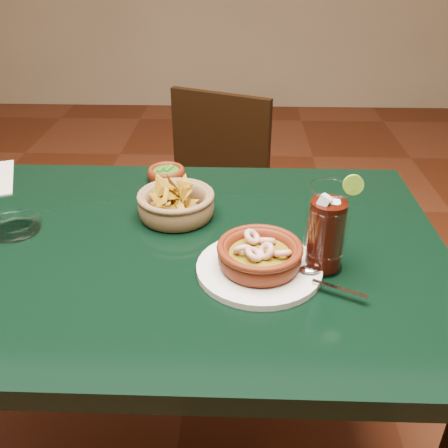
{
  "coord_description": "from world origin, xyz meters",
  "views": [
    {
      "loc": [
        0.17,
        -0.88,
        1.3
      ],
      "look_at": [
        0.14,
        -0.02,
        0.81
      ],
      "focal_mm": 40.0,
      "sensor_mm": 36.0,
      "label": 1
    }
  ],
  "objects_px": {
    "dining_table": "(161,281)",
    "shrimp_plate": "(260,258)",
    "dining_chair": "(207,207)",
    "chip_basket": "(176,204)",
    "cola_drink": "(326,229)"
  },
  "relations": [
    {
      "from": "dining_chair",
      "to": "chip_basket",
      "type": "distance_m",
      "value": 0.66
    },
    {
      "from": "dining_table",
      "to": "shrimp_plate",
      "type": "xyz_separation_m",
      "value": [
        0.21,
        -0.1,
        0.13
      ]
    },
    {
      "from": "dining_table",
      "to": "chip_basket",
      "type": "xyz_separation_m",
      "value": [
        0.03,
        0.12,
        0.13
      ]
    },
    {
      "from": "dining_table",
      "to": "chip_basket",
      "type": "relative_size",
      "value": 5.81
    },
    {
      "from": "chip_basket",
      "to": "cola_drink",
      "type": "height_order",
      "value": "cola_drink"
    },
    {
      "from": "cola_drink",
      "to": "dining_table",
      "type": "bearing_deg",
      "value": 167.2
    },
    {
      "from": "dining_chair",
      "to": "shrimp_plate",
      "type": "distance_m",
      "value": 0.87
    },
    {
      "from": "chip_basket",
      "to": "dining_table",
      "type": "bearing_deg",
      "value": -102.95
    },
    {
      "from": "cola_drink",
      "to": "shrimp_plate",
      "type": "bearing_deg",
      "value": -170.87
    },
    {
      "from": "dining_chair",
      "to": "cola_drink",
      "type": "bearing_deg",
      "value": -70.14
    },
    {
      "from": "dining_table",
      "to": "shrimp_plate",
      "type": "bearing_deg",
      "value": -24.37
    },
    {
      "from": "dining_table",
      "to": "dining_chair",
      "type": "distance_m",
      "value": 0.72
    },
    {
      "from": "dining_chair",
      "to": "chip_basket",
      "type": "height_order",
      "value": "chip_basket"
    },
    {
      "from": "dining_table",
      "to": "chip_basket",
      "type": "distance_m",
      "value": 0.18
    },
    {
      "from": "dining_chair",
      "to": "shrimp_plate",
      "type": "xyz_separation_m",
      "value": [
        0.16,
        -0.79,
        0.31
      ]
    }
  ]
}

